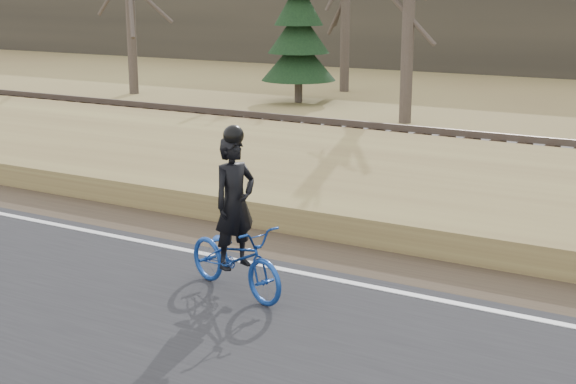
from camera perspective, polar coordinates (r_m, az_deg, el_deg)
The scene contains 10 objects.
ground at distance 12.84m, azimuth -12.71°, elevation -3.61°, with size 120.00×120.00×0.00m, color #94894B.
edge_line at distance 12.96m, azimuth -12.13°, elevation -3.11°, with size 120.00×0.12×0.01m, color silver.
shoulder at distance 13.69m, azimuth -9.33°, elevation -2.23°, with size 120.00×1.60×0.04m, color #473A2B.
embankment at distance 15.99m, azimuth -2.56°, elevation 1.07°, with size 120.00×5.00×0.44m, color #94894B.
ballast at distance 19.23m, azimuth 3.56°, elevation 3.31°, with size 120.00×3.00×0.45m, color slate.
railroad at distance 19.17m, azimuth 3.57°, elevation 4.20°, with size 120.00×2.40×0.29m.
treeline_backdrop at distance 39.81m, azimuth 18.31°, elevation 12.28°, with size 120.00×4.00×6.00m, color #383328.
cyclist at distance 10.21m, azimuth -3.77°, elevation -3.49°, with size 1.89×1.14×2.18m.
bare_tree_near_left at distance 23.88m, azimuth 8.58°, elevation 12.54°, with size 0.36×0.36×6.45m, color #50443A.
conifer at distance 28.17m, azimuth 0.76°, elevation 11.28°, with size 2.60×2.60×5.10m.
Camera 1 is at (8.42, -8.90, 3.85)m, focal length 50.00 mm.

